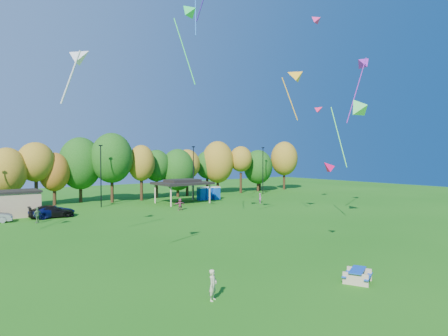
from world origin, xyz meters
TOP-DOWN VIEW (x-y plane):
  - ground at (0.00, 0.00)m, footprint 160.00×160.00m
  - tree_line at (-1.03, 45.51)m, footprint 93.57×10.55m
  - lamp_posts at (2.00, 40.00)m, footprint 64.50×0.25m
  - utility_building at (-10.00, 38.00)m, footprint 6.30×4.30m
  - pavilion at (14.00, 37.00)m, footprint 8.20×6.20m
  - porta_potties at (19.96, 38.44)m, footprint 3.75×1.83m
  - picnic_table at (2.09, -2.89)m, footprint 2.30×2.14m
  - kite_flyer at (-6.61, -0.04)m, footprint 0.72×0.65m
  - car_c at (-6.04, 34.59)m, footprint 5.78×3.79m
  - car_d at (-6.28, 34.22)m, footprint 5.41×2.75m
  - far_person_0 at (-8.52, 31.19)m, footprint 1.14×0.89m
  - far_person_1 at (9.55, 30.32)m, footprint 1.58×0.70m
  - far_person_2 at (23.84, 29.64)m, footprint 0.55×0.66m
  - kite_1 at (22.97, 10.60)m, footprint 4.93×1.98m
  - kite_3 at (-11.61, 5.40)m, footprint 2.11×1.62m
  - kite_4 at (6.62, 2.99)m, footprint 1.50×1.41m
  - kite_6 at (0.63, 14.03)m, footprint 2.42×4.19m
  - kite_7 at (27.15, 20.65)m, footprint 1.70×1.82m
  - kite_8 at (18.25, 14.21)m, footprint 1.51×1.76m
  - kite_10 at (12.43, 12.11)m, footprint 2.57×3.29m
  - kite_12 at (17.52, 7.81)m, footprint 2.34×4.78m

SIDE VIEW (x-z plane):
  - ground at x=0.00m, z-range 0.00..0.00m
  - picnic_table at x=2.09m, z-range 0.06..0.86m
  - car_c at x=-6.04m, z-range 0.00..1.48m
  - car_d at x=-6.28m, z-range 0.00..1.50m
  - far_person_2 at x=23.84m, z-range 0.00..1.54m
  - far_person_1 at x=9.55m, z-range 0.00..1.64m
  - kite_flyer at x=-6.61m, z-range 0.00..1.66m
  - far_person_0 at x=-8.52m, z-range 0.00..1.81m
  - porta_potties at x=19.96m, z-range 0.01..2.19m
  - utility_building at x=-10.00m, z-range 0.01..3.26m
  - pavilion at x=14.00m, z-range 1.34..5.11m
  - lamp_posts at x=2.00m, z-range 0.36..9.45m
  - tree_line at x=-1.03m, z-range 0.34..11.49m
  - kite_4 at x=6.62m, z-range 6.21..7.41m
  - kite_12 at x=17.52m, z-range 8.88..16.65m
  - kite_3 at x=-11.61m, z-range 11.42..14.89m
  - kite_7 at x=27.15m, z-range 13.52..15.01m
  - kite_10 at x=12.43m, z-range 13.16..18.80m
  - kite_1 at x=22.97m, z-range 14.31..22.74m
  - kite_6 at x=0.63m, z-range 16.98..24.35m
  - kite_8 at x=18.25m, z-range 22.81..24.31m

